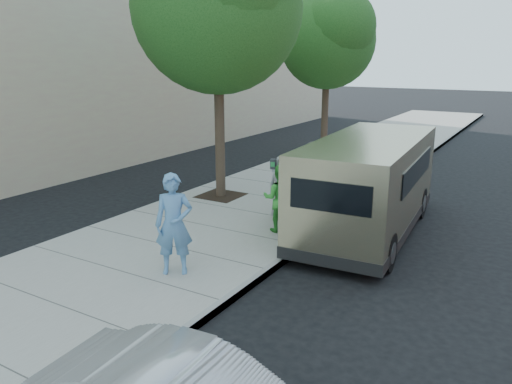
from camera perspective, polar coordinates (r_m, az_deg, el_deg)
ground at (r=11.66m, az=-1.38°, el=-5.41°), size 120.00×120.00×0.00m
sidewalk at (r=12.17m, az=-5.39°, el=-4.21°), size 5.00×60.00×0.15m
curb_face at (r=10.99m, az=5.04°, el=-6.37°), size 0.12×60.00×0.16m
tree_near at (r=14.24m, az=-4.29°, el=20.98°), size 4.62×4.60×7.53m
tree_far at (r=20.88m, az=8.31°, el=17.20°), size 3.92×3.80×6.49m
parking_meter at (r=12.10m, az=2.41°, el=1.75°), size 0.34×0.19×1.58m
van at (r=12.08m, az=12.84°, el=0.97°), size 2.46×6.31×2.30m
person_officer at (r=9.37m, az=-9.36°, el=-3.66°), size 0.84×0.77×1.92m
person_green_shirt at (r=11.53m, az=2.70°, el=-0.73°), size 0.94×0.84×1.59m
person_gray_shirt at (r=12.45m, az=3.13°, el=0.55°), size 0.86×0.63×1.62m
person_striped_polo at (r=12.96m, az=6.48°, el=1.66°), size 1.14×1.06×1.88m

